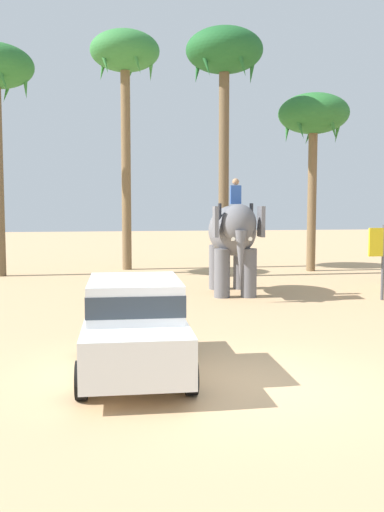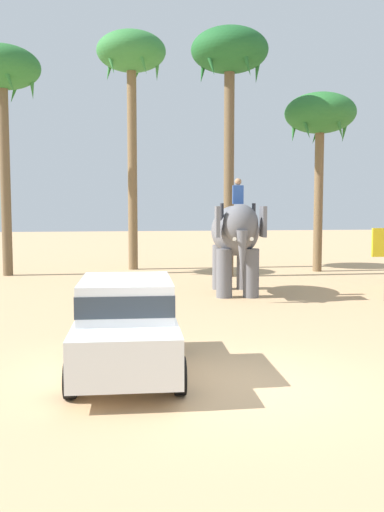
{
  "view_description": "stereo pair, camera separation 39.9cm",
  "coord_description": "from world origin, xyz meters",
  "px_view_note": "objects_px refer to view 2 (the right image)",
  "views": [
    {
      "loc": [
        -2.61,
        -8.69,
        2.95
      ],
      "look_at": [
        0.04,
        6.38,
        1.6
      ],
      "focal_mm": 38.93,
      "sensor_mm": 36.0,
      "label": 1
    },
    {
      "loc": [
        -2.21,
        -8.75,
        2.95
      ],
      "look_at": [
        0.04,
        6.38,
        1.6
      ],
      "focal_mm": 38.93,
      "sensor_mm": 36.0,
      "label": 2
    }
  ],
  "objects_px": {
    "car_sedan_foreground": "(126,322)",
    "palm_tree_near_hut": "(2,76)",
    "palm_tree_left_of_road": "(131,62)",
    "palm_tree_far_back": "(320,118)",
    "palm_tree_behind_elephant": "(230,60)",
    "elephant_with_mahout": "(236,236)"
  },
  "relations": [
    {
      "from": "elephant_with_mahout",
      "to": "palm_tree_behind_elephant",
      "type": "distance_m",
      "value": 8.53
    },
    {
      "from": "palm_tree_behind_elephant",
      "to": "palm_tree_left_of_road",
      "type": "bearing_deg",
      "value": 139.14
    },
    {
      "from": "car_sedan_foreground",
      "to": "elephant_with_mahout",
      "type": "height_order",
      "value": "elephant_with_mahout"
    },
    {
      "from": "palm_tree_near_hut",
      "to": "palm_tree_far_back",
      "type": "height_order",
      "value": "palm_tree_near_hut"
    },
    {
      "from": "elephant_with_mahout",
      "to": "palm_tree_behind_elephant",
      "type": "bearing_deg",
      "value": 80.55
    },
    {
      "from": "car_sedan_foreground",
      "to": "palm_tree_left_of_road",
      "type": "height_order",
      "value": "palm_tree_left_of_road"
    },
    {
      "from": "elephant_with_mahout",
      "to": "palm_tree_near_hut",
      "type": "relative_size",
      "value": 0.41
    },
    {
      "from": "palm_tree_left_of_road",
      "to": "palm_tree_far_back",
      "type": "distance_m",
      "value": 9.04
    },
    {
      "from": "car_sedan_foreground",
      "to": "palm_tree_left_of_road",
      "type": "xyz_separation_m",
      "value": [
        0.83,
        16.68,
        8.7
      ]
    },
    {
      "from": "car_sedan_foreground",
      "to": "palm_tree_near_hut",
      "type": "distance_m",
      "value": 17.47
    },
    {
      "from": "palm_tree_near_hut",
      "to": "palm_tree_far_back",
      "type": "distance_m",
      "value": 13.94
    },
    {
      "from": "palm_tree_near_hut",
      "to": "palm_tree_left_of_road",
      "type": "bearing_deg",
      "value": 16.43
    },
    {
      "from": "palm_tree_left_of_road",
      "to": "palm_tree_far_back",
      "type": "xyz_separation_m",
      "value": [
        8.37,
        -2.09,
        -2.68
      ]
    },
    {
      "from": "palm_tree_behind_elephant",
      "to": "palm_tree_far_back",
      "type": "relative_size",
      "value": 1.28
    },
    {
      "from": "car_sedan_foreground",
      "to": "palm_tree_near_hut",
      "type": "bearing_deg",
      "value": 107.17
    },
    {
      "from": "elephant_with_mahout",
      "to": "palm_tree_left_of_road",
      "type": "height_order",
      "value": "palm_tree_left_of_road"
    },
    {
      "from": "palm_tree_behind_elephant",
      "to": "elephant_with_mahout",
      "type": "bearing_deg",
      "value": -99.45
    },
    {
      "from": "car_sedan_foreground",
      "to": "elephant_with_mahout",
      "type": "bearing_deg",
      "value": 65.19
    },
    {
      "from": "car_sedan_foreground",
      "to": "palm_tree_behind_elephant",
      "type": "bearing_deg",
      "value": 70.43
    },
    {
      "from": "palm_tree_left_of_road",
      "to": "car_sedan_foreground",
      "type": "bearing_deg",
      "value": -92.84
    },
    {
      "from": "car_sedan_foreground",
      "to": "palm_tree_far_back",
      "type": "distance_m",
      "value": 18.27
    },
    {
      "from": "palm_tree_near_hut",
      "to": "palm_tree_behind_elephant",
      "type": "bearing_deg",
      "value": -10.62
    }
  ]
}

